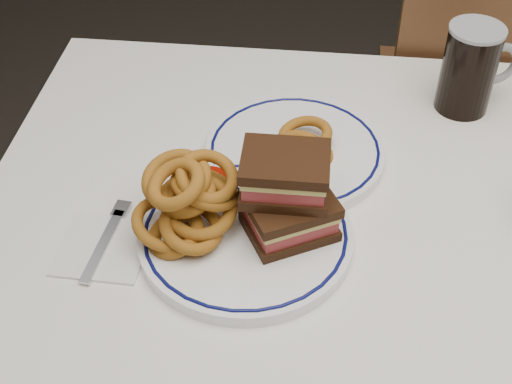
# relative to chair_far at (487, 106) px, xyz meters

# --- Properties ---
(dining_table) EXTENTS (1.27, 0.87, 0.75)m
(dining_table) POSITION_rel_chair_far_xyz_m (-0.23, -0.59, 0.10)
(dining_table) COLOR white
(dining_table) RESTS_ON floor
(chair_far) EXTENTS (0.47, 0.47, 0.99)m
(chair_far) POSITION_rel_chair_far_xyz_m (0.00, 0.00, 0.00)
(chair_far) COLOR #4A2D17
(chair_far) RESTS_ON floor
(main_plate) EXTENTS (0.30, 0.30, 0.02)m
(main_plate) POSITION_rel_chair_far_xyz_m (-0.46, -0.66, 0.22)
(main_plate) COLOR white
(main_plate) RESTS_ON dining_table
(reuben_sandwich) EXTENTS (0.14, 0.13, 0.12)m
(reuben_sandwich) POSITION_rel_chair_far_xyz_m (-0.40, -0.65, 0.29)
(reuben_sandwich) COLOR black
(reuben_sandwich) RESTS_ON main_plate
(onion_rings_main) EXTENTS (0.15, 0.14, 0.14)m
(onion_rings_main) POSITION_rel_chair_far_xyz_m (-0.54, -0.67, 0.28)
(onion_rings_main) COLOR brown
(onion_rings_main) RESTS_ON main_plate
(ketchup_ramekin) EXTENTS (0.06, 0.06, 0.04)m
(ketchup_ramekin) POSITION_rel_chair_far_xyz_m (-0.52, -0.60, 0.25)
(ketchup_ramekin) COLOR white
(ketchup_ramekin) RESTS_ON main_plate
(beer_mug) EXTENTS (0.13, 0.09, 0.15)m
(beer_mug) POSITION_rel_chair_far_xyz_m (-0.13, -0.31, 0.29)
(beer_mug) COLOR black
(beer_mug) RESTS_ON dining_table
(far_plate) EXTENTS (0.28, 0.28, 0.02)m
(far_plate) POSITION_rel_chair_far_xyz_m (-0.40, -0.47, 0.22)
(far_plate) COLOR white
(far_plate) RESTS_ON dining_table
(onion_rings_far) EXTENTS (0.09, 0.11, 0.05)m
(onion_rings_far) POSITION_rel_chair_far_xyz_m (-0.39, -0.48, 0.24)
(onion_rings_far) COLOR brown
(onion_rings_far) RESTS_ON far_plate
(napkin_fork) EXTENTS (0.12, 0.16, 0.01)m
(napkin_fork) POSITION_rel_chair_far_xyz_m (-0.65, -0.70, 0.21)
(napkin_fork) COLOR silver
(napkin_fork) RESTS_ON dining_table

